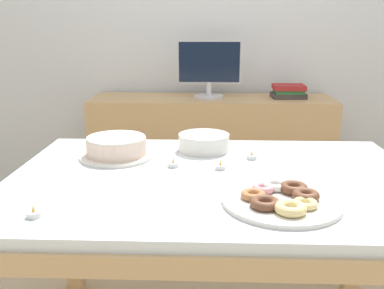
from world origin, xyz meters
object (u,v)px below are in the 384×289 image
at_px(book_stack, 288,91).
at_px(computer_monitor, 209,69).
at_px(tealight_near_front, 34,214).
at_px(tealight_near_cakes, 220,167).
at_px(tealight_right_edge, 252,157).
at_px(plate_stack, 204,142).
at_px(tealight_centre, 173,164).
at_px(cake_chocolate_round, 116,148).
at_px(pastry_platter, 282,199).

bearing_deg(book_stack, computer_monitor, -179.85).
bearing_deg(book_stack, tealight_near_front, -118.98).
xyz_separation_m(tealight_near_cakes, tealight_right_edge, (0.12, 0.13, 0.00)).
bearing_deg(tealight_near_front, plate_stack, 55.58).
bearing_deg(book_stack, tealight_right_edge, -106.07).
distance_m(computer_monitor, tealight_near_front, 1.89).
relative_size(book_stack, tealight_right_edge, 5.71).
bearing_deg(plate_stack, tealight_near_cakes, -75.52).
bearing_deg(tealight_near_front, book_stack, 61.02).
bearing_deg(tealight_right_edge, tealight_centre, -160.43).
relative_size(book_stack, plate_stack, 1.09).
bearing_deg(tealight_centre, tealight_near_front, -127.85).
bearing_deg(computer_monitor, cake_chocolate_round, -106.04).
height_order(computer_monitor, tealight_right_edge, computer_monitor).
bearing_deg(cake_chocolate_round, book_stack, 54.74).
xyz_separation_m(book_stack, pastry_platter, (-0.32, -1.70, -0.06)).
distance_m(computer_monitor, plate_stack, 1.17).
bearing_deg(plate_stack, book_stack, 64.42).
height_order(book_stack, cake_chocolate_round, book_stack).
xyz_separation_m(pastry_platter, tealight_near_cakes, (-0.17, 0.31, -0.01)).
height_order(pastry_platter, tealight_near_cakes, pastry_platter).
bearing_deg(tealight_right_edge, computer_monitor, 97.44).
height_order(computer_monitor, tealight_near_front, computer_monitor).
relative_size(plate_stack, tealight_right_edge, 5.25).
bearing_deg(pastry_platter, cake_chocolate_round, 142.70).
xyz_separation_m(pastry_platter, tealight_right_edge, (-0.05, 0.43, -0.01)).
distance_m(cake_chocolate_round, tealight_near_cakes, 0.43).
bearing_deg(book_stack, pastry_platter, -100.66).
relative_size(plate_stack, tealight_centre, 5.25).
bearing_deg(pastry_platter, tealight_near_front, -170.56).
bearing_deg(tealight_near_cakes, plate_stack, 104.48).
xyz_separation_m(book_stack, tealight_near_front, (-1.00, -1.81, -0.07)).
relative_size(computer_monitor, cake_chocolate_round, 1.46).
relative_size(pastry_platter, tealight_right_edge, 8.66).
height_order(book_stack, tealight_centre, book_stack).
bearing_deg(tealight_near_front, tealight_centre, 52.15).
bearing_deg(computer_monitor, tealight_near_cakes, -88.33).
bearing_deg(computer_monitor, book_stack, 0.15).
relative_size(computer_monitor, tealight_near_cakes, 10.60).
distance_m(cake_chocolate_round, plate_stack, 0.36).
bearing_deg(cake_chocolate_round, tealight_near_front, -101.45).
distance_m(book_stack, tealight_near_cakes, 1.48).
distance_m(computer_monitor, cake_chocolate_round, 1.33).
xyz_separation_m(computer_monitor, tealight_centre, (-0.13, -1.37, -0.21)).
xyz_separation_m(book_stack, tealight_right_edge, (-0.37, -1.27, -0.07)).
relative_size(book_stack, cake_chocolate_round, 0.79).
bearing_deg(tealight_near_cakes, cake_chocolate_round, 162.05).
bearing_deg(pastry_platter, computer_monitor, 97.06).
bearing_deg(plate_stack, tealight_centre, -116.60).
relative_size(book_stack, pastry_platter, 0.66).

